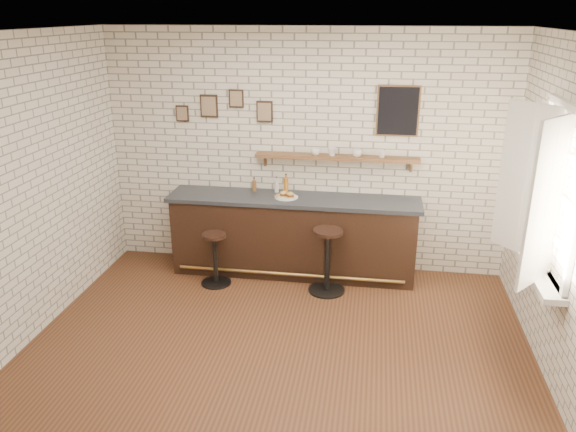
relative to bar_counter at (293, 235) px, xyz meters
name	(u,v)px	position (x,y,z in m)	size (l,w,h in m)	color
ground	(278,346)	(0.10, -1.70, -0.51)	(5.00, 5.00, 0.00)	brown
bar_counter	(293,235)	(0.00, 0.00, 0.00)	(3.10, 0.65, 1.01)	black
sandwich_plate	(286,197)	(-0.08, -0.02, 0.51)	(0.28, 0.28, 0.01)	white
ciabatta_sandwich	(287,194)	(-0.08, -0.02, 0.55)	(0.20, 0.14, 0.06)	tan
potato_chips	(285,197)	(-0.10, -0.03, 0.52)	(0.26, 0.19, 0.00)	#E4B950
bitters_bottle_brown	(254,186)	(-0.53, 0.18, 0.58)	(0.06, 0.06, 0.18)	brown
bitters_bottle_white	(277,186)	(-0.24, 0.18, 0.58)	(0.05, 0.05, 0.20)	beige
bitters_bottle_amber	(286,185)	(-0.12, 0.18, 0.60)	(0.06, 0.06, 0.24)	#A25E1A
condiment_bottle_yellow	(286,187)	(-0.13, 0.18, 0.57)	(0.05, 0.05, 0.17)	yellow
bar_stool_left	(215,257)	(-0.89, -0.46, -0.15)	(0.37, 0.37, 0.66)	black
bar_stool_right	(327,259)	(0.47, -0.45, -0.09)	(0.44, 0.44, 0.79)	black
wall_shelf	(337,158)	(0.50, 0.20, 0.97)	(2.00, 0.18, 0.18)	brown
shelf_cup_a	(316,152)	(0.24, 0.20, 1.04)	(0.11, 0.11, 0.09)	white
shelf_cup_b	(332,152)	(0.44, 0.20, 1.04)	(0.11, 0.11, 0.10)	white
shelf_cup_c	(357,153)	(0.75, 0.20, 1.04)	(0.12, 0.12, 0.09)	white
shelf_cup_d	(382,154)	(1.04, 0.20, 1.04)	(0.09, 0.09, 0.09)	white
back_wall_decor	(324,109)	(0.33, 0.28, 1.54)	(2.96, 0.02, 0.56)	black
window_sill	(536,268)	(2.50, -1.40, 0.39)	(0.20, 1.35, 0.06)	white
casement_window	(543,192)	(2.46, -1.40, 1.14)	(0.40, 1.30, 1.56)	white
book_lower	(535,265)	(2.48, -1.42, 0.43)	(0.18, 0.24, 0.02)	tan
book_upper	(535,263)	(2.48, -1.43, 0.45)	(0.15, 0.20, 0.02)	tan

